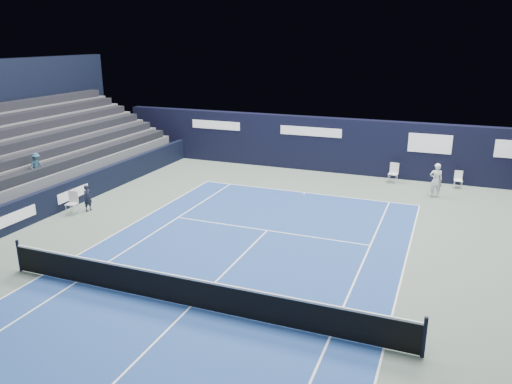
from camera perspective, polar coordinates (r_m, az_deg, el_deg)
ground at (r=16.46m, az=-4.10°, el=-9.71°), size 48.00×48.00×0.00m
court_surface at (r=14.91m, az=-7.50°, el=-12.90°), size 10.97×23.77×0.01m
folding_chair_back_a at (r=27.62m, az=15.50°, el=2.50°), size 0.51×0.54×1.06m
folding_chair_back_b at (r=27.67m, az=22.12°, el=1.46°), size 0.44×0.43×0.90m
line_judge_chair at (r=23.34m, az=-20.24°, el=-0.98°), size 0.51×0.50×1.00m
line_judge at (r=23.46m, az=-18.67°, el=-0.66°), size 0.37×0.48×1.19m
court_markings at (r=14.91m, az=-7.50°, el=-12.88°), size 11.03×23.83×0.00m
tennis_net at (r=14.66m, az=-7.57°, el=-11.19°), size 12.90×0.10×1.10m
back_sponsor_wall at (r=29.03m, az=8.29°, el=5.38°), size 26.00×0.63×3.10m
side_barrier_left at (r=24.41m, az=-20.48°, el=-0.15°), size 0.33×22.00×1.20m
spectator_stand at (r=27.38m, az=-25.32°, el=4.02°), size 6.00×18.00×6.40m
tennis_player at (r=25.65m, az=19.87°, el=1.29°), size 0.69×0.88×1.68m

